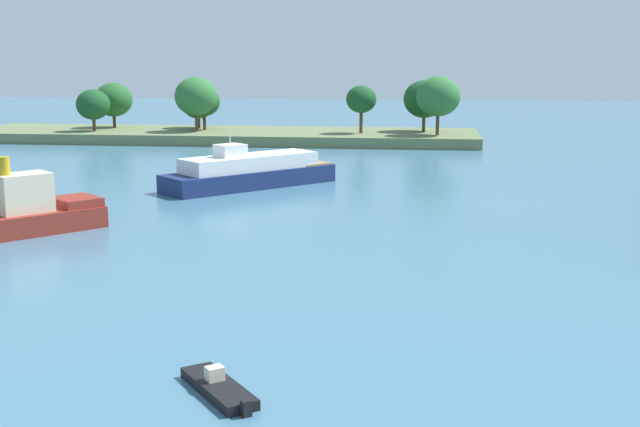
# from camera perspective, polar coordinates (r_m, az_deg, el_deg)

# --- Properties ---
(treeline_island) EXTENTS (69.75, 16.12, 8.96)m
(treeline_island) POSITION_cam_1_polar(r_m,az_deg,el_deg) (115.48, -5.64, 6.25)
(treeline_island) COLOR #66754C
(treeline_island) RESTS_ON ground
(white_riverboat) EXTENTS (14.53, 14.85, 5.39)m
(white_riverboat) POSITION_cam_1_polar(r_m,az_deg,el_deg) (75.08, -4.81, 2.85)
(white_riverboat) COLOR navy
(white_riverboat) RESTS_ON ground
(fishing_skiff) EXTENTS (3.51, 4.04, 0.88)m
(fishing_skiff) POSITION_cam_1_polar(r_m,az_deg,el_deg) (30.25, -6.93, -11.72)
(fishing_skiff) COLOR black
(fishing_skiff) RESTS_ON ground
(tugboat) EXTENTS (9.01, 9.56, 5.24)m
(tugboat) POSITION_cam_1_polar(r_m,az_deg,el_deg) (58.91, -19.12, 0.06)
(tugboat) COLOR maroon
(tugboat) RESTS_ON ground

